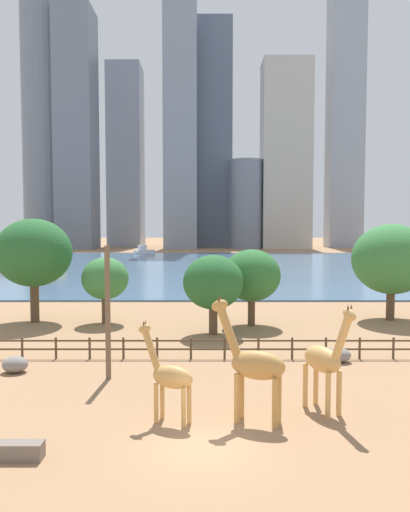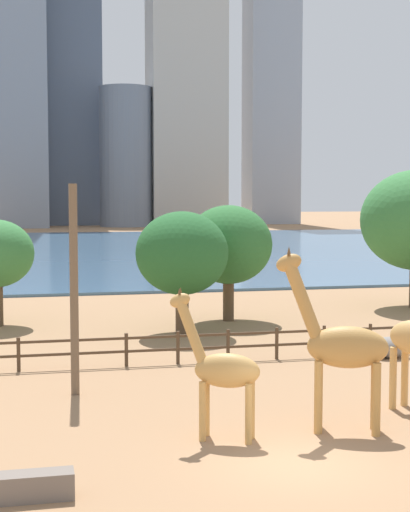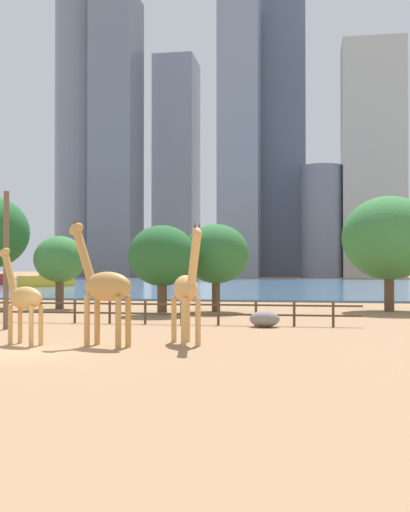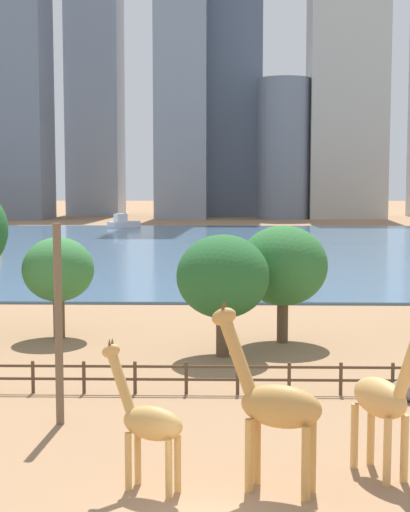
% 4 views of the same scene
% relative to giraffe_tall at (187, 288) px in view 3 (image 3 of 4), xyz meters
% --- Properties ---
extents(ground_plane, '(400.00, 400.00, 0.00)m').
position_rel_giraffe_tall_xyz_m(ground_plane, '(-5.29, 76.58, -2.30)').
color(ground_plane, '#9E7551').
extents(harbor_water, '(180.00, 86.00, 0.20)m').
position_rel_giraffe_tall_xyz_m(harbor_water, '(-5.29, 73.58, -2.20)').
color(harbor_water, '#476B8C').
rests_on(harbor_water, ground).
extents(giraffe_tall, '(1.95, 3.03, 4.94)m').
position_rel_giraffe_tall_xyz_m(giraffe_tall, '(0.00, 0.00, 0.00)').
color(giraffe_tall, tan).
rests_on(giraffe_tall, ground).
extents(giraffe_companion, '(3.23, 1.76, 5.21)m').
position_rel_giraffe_tall_xyz_m(giraffe_companion, '(-3.18, -1.12, 0.12)').
color(giraffe_companion, '#C18C47').
rests_on(giraffe_companion, ground).
extents(giraffe_young, '(2.53, 1.53, 4.15)m').
position_rel_giraffe_tall_xyz_m(giraffe_young, '(-6.63, -1.13, -0.37)').
color(giraffe_young, tan).
rests_on(giraffe_young, ground).
extents(utility_pole, '(0.28, 0.28, 7.04)m').
position_rel_giraffe_tall_xyz_m(utility_pole, '(-10.26, 4.65, 1.21)').
color(utility_pole, brown).
rests_on(utility_pole, ground).
extents(boulder_by_pole, '(1.58, 1.14, 0.86)m').
position_rel_giraffe_tall_xyz_m(boulder_by_pole, '(2.66, 7.84, -1.88)').
color(boulder_by_pole, gray).
rests_on(boulder_by_pole, ground).
extents(enclosure_fence, '(26.12, 0.14, 1.30)m').
position_rel_giraffe_tall_xyz_m(enclosure_fence, '(-5.61, 8.58, -1.55)').
color(enclosure_fence, '#4C3826').
rests_on(enclosure_fence, ground).
extents(tree_center_broad, '(4.62, 4.62, 6.14)m').
position_rel_giraffe_tall_xyz_m(tree_center_broad, '(-1.44, 18.47, 1.73)').
color(tree_center_broad, brown).
rests_on(tree_center_broad, ground).
extents(tree_right_tall, '(3.83, 3.83, 5.43)m').
position_rel_giraffe_tall_xyz_m(tree_right_tall, '(-13.36, 19.46, 1.36)').
color(tree_right_tall, brown).
rests_on(tree_right_tall, ground).
extents(tree_left_small, '(4.45, 4.45, 5.89)m').
position_rel_giraffe_tall_xyz_m(tree_left_small, '(-4.57, 15.25, 1.56)').
color(tree_left_small, brown).
rests_on(tree_left_small, ground).
extents(tree_right_small, '(6.57, 6.57, 8.15)m').
position_rel_giraffe_tall_xyz_m(tree_right_small, '(10.58, 20.81, 2.87)').
color(tree_right_small, brown).
rests_on(tree_right_small, ground).
extents(boat_ferry, '(6.39, 8.23, 3.46)m').
position_rel_giraffe_tall_xyz_m(boat_ferry, '(-31.80, 60.70, -0.93)').
color(boat_ferry, gold).
rests_on(boat_ferry, harbor_water).
extents(boat_sailboat, '(4.69, 3.07, 3.97)m').
position_rel_giraffe_tall_xyz_m(boat_sailboat, '(-49.00, 97.75, -1.44)').
color(boat_sailboat, silver).
rests_on(boat_sailboat, harbor_water).
extents(boat_tug, '(5.42, 5.10, 4.93)m').
position_rel_giraffe_tall_xyz_m(boat_tug, '(-21.23, 109.72, -1.28)').
color(boat_tug, silver).
rests_on(boat_tug, harbor_water).
extents(skyline_tower_needle, '(11.77, 14.28, 77.27)m').
position_rel_giraffe_tall_xyz_m(skyline_tower_needle, '(-47.00, 143.31, 36.33)').
color(skyline_tower_needle, slate).
rests_on(skyline_tower_needle, ground).
extents(skyline_block_central, '(11.86, 14.75, 64.77)m').
position_rel_giraffe_tall_xyz_m(skyline_block_central, '(-33.93, 161.71, 30.08)').
color(skyline_block_central, '#939EAD').
rests_on(skyline_block_central, ground).
extents(skyline_block_left, '(15.99, 15.99, 99.49)m').
position_rel_giraffe_tall_xyz_m(skyline_block_left, '(-57.84, 147.20, 47.44)').
color(skyline_block_left, slate).
rests_on(skyline_block_left, ground).
extents(skyline_block_right, '(16.12, 12.06, 61.93)m').
position_rel_giraffe_tall_xyz_m(skyline_block_right, '(21.84, 147.13, 28.66)').
color(skyline_block_right, '#B7B2A8').
rests_on(skyline_block_right, ground).
extents(skyline_tower_short, '(16.22, 11.48, 79.13)m').
position_rel_giraffe_tall_xyz_m(skyline_tower_short, '(-3.83, 157.75, 37.26)').
color(skyline_tower_short, slate).
rests_on(skyline_tower_short, ground).
extents(skyline_block_wide, '(11.18, 11.18, 29.29)m').
position_rel_giraffe_tall_xyz_m(skyline_block_wide, '(8.41, 145.09, 12.34)').
color(skyline_block_wide, slate).
rests_on(skyline_block_wide, ground).
extents(skyline_tower_far, '(10.77, 10.89, 104.24)m').
position_rel_giraffe_tall_xyz_m(skyline_tower_far, '(-13.20, 144.14, 49.82)').
color(skyline_tower_far, gray).
rests_on(skyline_tower_far, ground).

